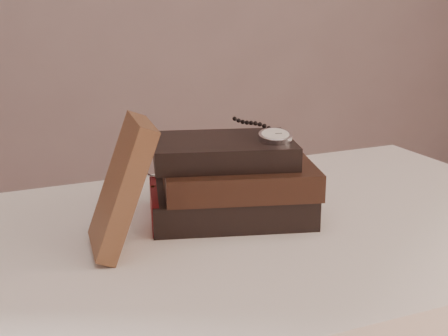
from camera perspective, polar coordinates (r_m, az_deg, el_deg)
name	(u,v)px	position (r m, az deg, el deg)	size (l,w,h in m)	color
table	(240,287)	(0.97, 1.36, -10.21)	(1.00, 0.60, 0.75)	white
book_stack	(231,182)	(0.95, 0.63, -1.18)	(0.26, 0.22, 0.11)	black
journal	(122,186)	(0.84, -8.80, -1.55)	(0.03, 0.11, 0.17)	#4A2C1C
pocket_watch	(273,135)	(0.94, 4.24, 2.85)	(0.06, 0.15, 0.02)	silver
eyeglasses	(171,162)	(1.02, -4.58, 0.55)	(0.12, 0.13, 0.05)	silver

